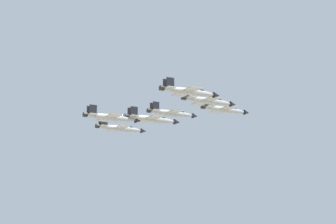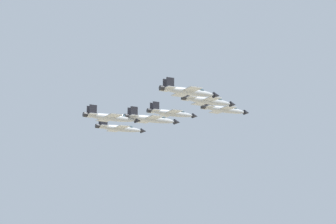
{
  "view_description": "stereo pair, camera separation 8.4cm",
  "coord_description": "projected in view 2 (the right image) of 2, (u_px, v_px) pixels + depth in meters",
  "views": [
    {
      "loc": [
        18.02,
        206.97,
        66.15
      ],
      "look_at": [
        34.8,
        -2.53,
        114.03
      ],
      "focal_mm": 76.08,
      "sensor_mm": 36.0,
      "label": 1
    },
    {
      "loc": [
        17.94,
        206.96,
        66.15
      ],
      "look_at": [
        34.8,
        -2.53,
        114.03
      ],
      "focal_mm": 76.08,
      "sensor_mm": 36.0,
      "label": 2
    }
  ],
  "objects": [
    {
      "name": "jet_left_wingman",
      "position": [
        172.0,
        113.0,
        229.17
      ],
      "size": [
        16.62,
        12.42,
        3.9
      ],
      "rotation": [
        0.0,
        0.0,
        3.71
      ],
      "color": "#9EA3A8"
    },
    {
      "name": "jet_trailing",
      "position": [
        112.0,
        117.0,
        206.03
      ],
      "size": [
        16.44,
        12.49,
        3.88
      ],
      "rotation": [
        0.0,
        0.0,
        3.72
      ],
      "color": "#9EA3A8"
    },
    {
      "name": "jet_right_wingman",
      "position": [
        208.0,
        101.0,
        210.0
      ],
      "size": [
        16.78,
        12.95,
        3.98
      ],
      "rotation": [
        0.0,
        0.0,
        3.74
      ],
      "color": "#9EA3A8"
    },
    {
      "name": "jet_left_outer",
      "position": [
        120.0,
        128.0,
        231.62
      ],
      "size": [
        16.21,
        12.36,
        3.83
      ],
      "rotation": [
        0.0,
        0.0,
        3.73
      ],
      "color": "#9EA3A8"
    },
    {
      "name": "jet_right_outer",
      "position": [
        189.0,
        91.0,
        194.08
      ],
      "size": [
        16.9,
        12.52,
        3.96
      ],
      "rotation": [
        0.0,
        0.0,
        3.71
      ],
      "color": "#9EA3A8"
    },
    {
      "name": "jet_slot_rear",
      "position": [
        152.0,
        119.0,
        212.34
      ],
      "size": [
        16.71,
        12.71,
        3.94
      ],
      "rotation": [
        0.0,
        0.0,
        3.73
      ],
      "color": "#9EA3A8"
    },
    {
      "name": "jet_lead",
      "position": [
        225.0,
        109.0,
        225.86
      ],
      "size": [
        16.17,
        12.54,
        3.84
      ],
      "rotation": [
        0.0,
        0.0,
        3.74
      ],
      "color": "#9EA3A8"
    }
  ]
}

